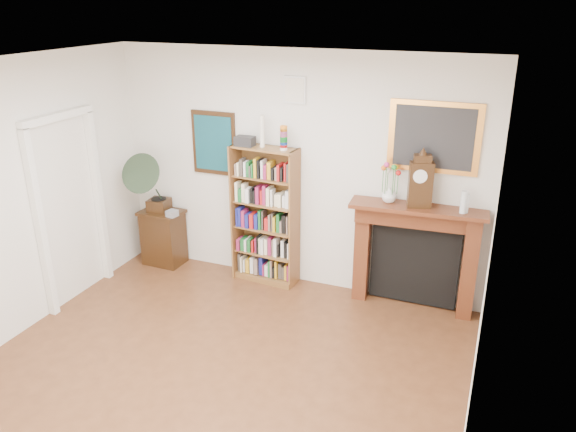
# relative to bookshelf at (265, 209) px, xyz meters

# --- Properties ---
(room) EXTENTS (4.51, 5.01, 2.81)m
(room) POSITION_rel_bookshelf_xyz_m (0.32, -2.34, 0.45)
(room) COLOR #4F2C18
(room) RESTS_ON ground
(door_casing) EXTENTS (0.08, 1.02, 2.17)m
(door_casing) POSITION_rel_bookshelf_xyz_m (-1.88, -1.14, 0.31)
(door_casing) COLOR white
(door_casing) RESTS_ON left_wall
(teal_poster) EXTENTS (0.58, 0.04, 0.78)m
(teal_poster) POSITION_rel_bookshelf_xyz_m (-0.73, 0.14, 0.70)
(teal_poster) COLOR black
(teal_poster) RESTS_ON back_wall
(small_picture) EXTENTS (0.26, 0.04, 0.30)m
(small_picture) POSITION_rel_bookshelf_xyz_m (0.32, 0.14, 1.40)
(small_picture) COLOR white
(small_picture) RESTS_ON back_wall
(gilt_painting) EXTENTS (0.95, 0.04, 0.75)m
(gilt_painting) POSITION_rel_bookshelf_xyz_m (1.87, 0.14, 1.00)
(gilt_painting) COLOR orange
(gilt_painting) RESTS_ON back_wall
(bookshelf) EXTENTS (0.81, 0.35, 1.96)m
(bookshelf) POSITION_rel_bookshelf_xyz_m (0.00, 0.00, 0.00)
(bookshelf) COLOR brown
(bookshelf) RESTS_ON floor
(side_cabinet) EXTENTS (0.55, 0.41, 0.73)m
(side_cabinet) POSITION_rel_bookshelf_xyz_m (-1.44, -0.05, -0.58)
(side_cabinet) COLOR black
(side_cabinet) RESTS_ON floor
(fireplace) EXTENTS (1.47, 0.44, 1.23)m
(fireplace) POSITION_rel_bookshelf_xyz_m (1.80, 0.05, -0.22)
(fireplace) COLOR #511E12
(fireplace) RESTS_ON floor
(gramophone) EXTENTS (0.56, 0.67, 0.82)m
(gramophone) POSITION_rel_bookshelf_xyz_m (-1.48, -0.18, 0.25)
(gramophone) COLOR black
(gramophone) RESTS_ON side_cabinet
(cd_stack) EXTENTS (0.14, 0.14, 0.08)m
(cd_stack) POSITION_rel_bookshelf_xyz_m (-1.21, -0.16, -0.18)
(cd_stack) COLOR #A1A1AC
(cd_stack) RESTS_ON side_cabinet
(mantel_clock) EXTENTS (0.27, 0.20, 0.57)m
(mantel_clock) POSITION_rel_bookshelf_xyz_m (1.80, -0.02, 0.55)
(mantel_clock) COLOR black
(mantel_clock) RESTS_ON fireplace
(flower_vase) EXTENTS (0.19, 0.19, 0.17)m
(flower_vase) POSITION_rel_bookshelf_xyz_m (1.48, 0.01, 0.36)
(flower_vase) COLOR silver
(flower_vase) RESTS_ON fireplace
(teacup) EXTENTS (0.13, 0.13, 0.08)m
(teacup) POSITION_rel_bookshelf_xyz_m (1.74, -0.04, 0.32)
(teacup) COLOR silver
(teacup) RESTS_ON fireplace
(bottle_left) EXTENTS (0.07, 0.07, 0.24)m
(bottle_left) POSITION_rel_bookshelf_xyz_m (2.26, -0.03, 0.40)
(bottle_left) COLOR silver
(bottle_left) RESTS_ON fireplace
(bottle_right) EXTENTS (0.06, 0.06, 0.20)m
(bottle_right) POSITION_rel_bookshelf_xyz_m (2.28, -0.01, 0.38)
(bottle_right) COLOR silver
(bottle_right) RESTS_ON fireplace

